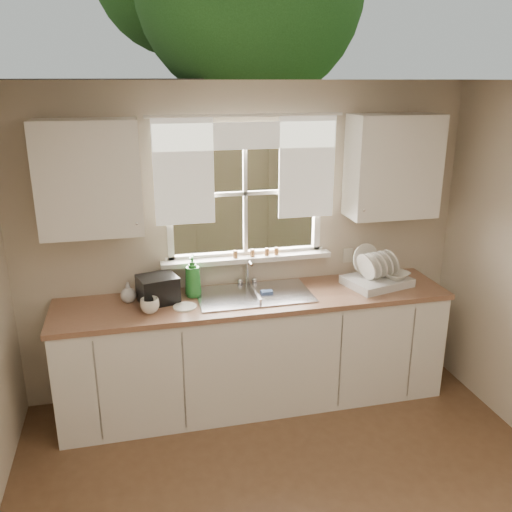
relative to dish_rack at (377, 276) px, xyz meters
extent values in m
cube|color=beige|center=(-1.02, 0.30, -0.41)|extent=(3.60, 0.02, 1.15)
cube|color=beige|center=(-1.02, 0.30, 1.34)|extent=(3.60, 0.02, 0.35)
cube|color=beige|center=(-2.22, 0.30, 0.67)|extent=(1.20, 0.02, 1.00)
cube|color=beige|center=(0.18, 0.30, 0.67)|extent=(1.20, 0.02, 1.00)
cube|color=silver|center=(-1.02, -1.70, 1.52)|extent=(3.60, 4.00, 0.02)
cube|color=white|center=(-1.02, 0.32, 0.17)|extent=(1.30, 0.06, 0.05)
cube|color=white|center=(-1.02, 0.32, 1.17)|extent=(1.30, 0.06, 0.05)
cube|color=white|center=(-1.62, 0.32, 0.67)|extent=(0.05, 0.06, 1.05)
cube|color=white|center=(-0.42, 0.32, 0.67)|extent=(0.05, 0.06, 1.05)
cube|color=white|center=(-1.02, 0.32, 0.67)|extent=(0.03, 0.04, 1.00)
cube|color=white|center=(-1.02, 0.32, 0.67)|extent=(1.20, 0.04, 0.03)
cube|color=white|center=(-1.02, 0.26, 0.15)|extent=(1.38, 0.14, 0.04)
cylinder|color=white|center=(-1.02, 0.24, 1.27)|extent=(1.50, 0.02, 0.02)
cube|color=white|center=(-1.50, 0.25, 0.87)|extent=(0.45, 0.02, 0.80)
cube|color=white|center=(-0.54, 0.25, 0.87)|extent=(0.45, 0.02, 0.80)
cube|color=white|center=(-1.02, 0.25, 1.12)|extent=(1.40, 0.02, 0.20)
cube|color=white|center=(-1.02, -0.02, -0.55)|extent=(3.00, 0.62, 0.87)
cube|color=#8C6046|center=(-1.02, -0.02, -0.09)|extent=(3.04, 0.65, 0.04)
cube|color=white|center=(-2.17, 0.12, 0.87)|extent=(0.70, 0.33, 0.80)
cube|color=white|center=(0.13, 0.12, 0.87)|extent=(0.70, 0.33, 0.80)
cube|color=beige|center=(-0.14, 0.28, 0.10)|extent=(0.08, 0.01, 0.12)
cylinder|color=brown|center=(-0.98, 0.24, 0.20)|extent=(0.04, 0.04, 0.06)
cylinder|color=brown|center=(-0.86, 0.24, 0.20)|extent=(0.04, 0.04, 0.06)
cylinder|color=brown|center=(-0.78, 0.24, 0.20)|extent=(0.04, 0.04, 0.06)
cylinder|color=brown|center=(-1.12, 0.24, 0.20)|extent=(0.04, 0.04, 0.06)
cube|color=#335421|center=(-1.02, 5.30, -1.00)|extent=(20.00, 10.00, 0.02)
cube|color=#917750|center=(-1.02, 3.30, -0.08)|extent=(8.00, 0.10, 1.80)
cube|color=maroon|center=(-2.22, 6.80, 0.12)|extent=(3.00, 3.00, 2.20)
cube|color=black|center=(-2.22, 6.80, 1.37)|extent=(3.20, 3.20, 0.30)
cylinder|color=#423021|center=(0.38, 6.30, 0.62)|extent=(0.36, 0.36, 3.20)
cube|color=#B7B7BC|center=(-1.02, 0.01, -0.15)|extent=(0.84, 0.46, 0.18)
cube|color=#B7B7BC|center=(-1.02, 0.01, -0.07)|extent=(0.88, 0.50, 0.01)
cube|color=#B7B7BC|center=(-1.02, 0.01, -0.09)|extent=(0.02, 0.41, 0.14)
cylinder|color=silver|center=(-1.02, 0.26, 0.04)|extent=(0.03, 0.03, 0.22)
cylinder|color=silver|center=(-1.02, 0.18, 0.15)|extent=(0.02, 0.18, 0.02)
sphere|color=silver|center=(-1.08, 0.26, -0.04)|extent=(0.05, 0.05, 0.05)
sphere|color=silver|center=(-0.96, 0.26, -0.04)|extent=(0.05, 0.05, 0.05)
cube|color=silver|center=(0.00, -0.01, -0.04)|extent=(0.57, 0.48, 0.07)
cylinder|color=white|center=(-0.05, 0.11, 0.11)|extent=(0.27, 0.14, 0.25)
cylinder|color=white|center=(-0.11, -0.04, 0.10)|extent=(0.12, 0.23, 0.22)
cylinder|color=white|center=(-0.06, -0.02, 0.10)|extent=(0.12, 0.23, 0.22)
cylinder|color=white|center=(0.00, -0.01, 0.10)|extent=(0.12, 0.23, 0.22)
cylinder|color=white|center=(0.06, 0.01, 0.10)|extent=(0.12, 0.23, 0.22)
cylinder|color=white|center=(0.12, 0.02, 0.10)|extent=(0.12, 0.23, 0.22)
imported|color=silver|center=(0.14, -0.05, 0.02)|extent=(0.28, 0.28, 0.05)
imported|color=#2A8230|center=(-1.48, 0.10, 0.09)|extent=(0.17, 0.17, 0.33)
imported|color=#2E4CAF|center=(-1.48, 0.17, 0.03)|extent=(0.09, 0.10, 0.20)
imported|color=beige|center=(-1.96, 0.11, 0.00)|extent=(0.15, 0.15, 0.15)
cylinder|color=white|center=(-1.57, -0.10, -0.07)|extent=(0.17, 0.17, 0.01)
imported|color=white|center=(-1.82, -0.13, -0.02)|extent=(0.17, 0.17, 0.11)
cube|color=black|center=(-1.75, 0.06, 0.03)|extent=(0.33, 0.30, 0.20)
camera|label=1|loc=(-1.90, -3.77, 1.53)|focal=38.00mm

